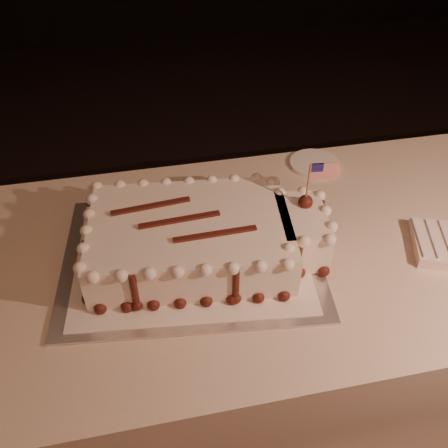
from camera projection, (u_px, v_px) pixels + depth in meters
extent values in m
cube|color=beige|center=(246.00, 341.00, 1.47)|extent=(2.40, 0.80, 0.75)
cube|color=beige|center=(192.00, 257.00, 1.20)|extent=(0.66, 0.53, 0.01)
cube|color=white|center=(191.00, 255.00, 1.20)|extent=(0.59, 0.47, 0.00)
cube|color=white|center=(190.00, 238.00, 1.16)|extent=(0.49, 0.36, 0.11)
cube|color=white|center=(301.00, 232.00, 1.18)|extent=(0.13, 0.19, 0.11)
sphere|color=#551D15|center=(100.00, 308.00, 1.06)|extent=(0.03, 0.03, 0.03)
sphere|color=#551D15|center=(127.00, 306.00, 1.07)|extent=(0.03, 0.03, 0.03)
sphere|color=#551D15|center=(154.00, 304.00, 1.07)|extent=(0.03, 0.03, 0.03)
sphere|color=#551D15|center=(180.00, 303.00, 1.08)|extent=(0.03, 0.03, 0.03)
sphere|color=#551D15|center=(206.00, 301.00, 1.08)|extent=(0.03, 0.03, 0.03)
sphere|color=#551D15|center=(232.00, 299.00, 1.08)|extent=(0.03, 0.03, 0.03)
sphere|color=#551D15|center=(258.00, 297.00, 1.09)|extent=(0.03, 0.03, 0.03)
sphere|color=#551D15|center=(284.00, 295.00, 1.09)|extent=(0.03, 0.03, 0.03)
sphere|color=#551D15|center=(285.00, 280.00, 1.13)|extent=(0.03, 0.03, 0.03)
sphere|color=#551D15|center=(299.00, 272.00, 1.14)|extent=(0.03, 0.03, 0.03)
sphere|color=#551D15|center=(324.00, 271.00, 1.15)|extent=(0.03, 0.03, 0.03)
sphere|color=#551D15|center=(326.00, 257.00, 1.18)|extent=(0.03, 0.03, 0.03)
sphere|color=#551D15|center=(320.00, 241.00, 1.22)|extent=(0.03, 0.03, 0.03)
sphere|color=#551D15|center=(315.00, 226.00, 1.26)|extent=(0.03, 0.03, 0.03)
sphere|color=#551D15|center=(299.00, 222.00, 1.28)|extent=(0.03, 0.03, 0.03)
sphere|color=#551D15|center=(277.00, 223.00, 1.27)|extent=(0.03, 0.03, 0.03)
sphere|color=#551D15|center=(269.00, 213.00, 1.30)|extent=(0.03, 0.03, 0.03)
sphere|color=#551D15|center=(255.00, 208.00, 1.32)|extent=(0.03, 0.03, 0.03)
sphere|color=#551D15|center=(234.00, 209.00, 1.32)|extent=(0.03, 0.03, 0.03)
sphere|color=#551D15|center=(212.00, 210.00, 1.31)|extent=(0.03, 0.03, 0.03)
sphere|color=#551D15|center=(191.00, 212.00, 1.31)|extent=(0.03, 0.03, 0.03)
sphere|color=#551D15|center=(169.00, 213.00, 1.30)|extent=(0.03, 0.03, 0.03)
sphere|color=#551D15|center=(147.00, 214.00, 1.30)|extent=(0.03, 0.03, 0.03)
sphere|color=#551D15|center=(125.00, 215.00, 1.30)|extent=(0.03, 0.03, 0.03)
sphere|color=#551D15|center=(103.00, 217.00, 1.29)|extent=(0.03, 0.03, 0.03)
sphere|color=#551D15|center=(99.00, 230.00, 1.25)|extent=(0.03, 0.03, 0.03)
sphere|color=#551D15|center=(96.00, 245.00, 1.21)|extent=(0.03, 0.03, 0.03)
sphere|color=#551D15|center=(94.00, 262.00, 1.17)|extent=(0.03, 0.03, 0.03)
sphere|color=#551D15|center=(91.00, 280.00, 1.13)|extent=(0.03, 0.03, 0.03)
sphere|color=#551D15|center=(88.00, 299.00, 1.08)|extent=(0.03, 0.03, 0.03)
sphere|color=white|center=(92.00, 277.00, 1.00)|extent=(0.03, 0.03, 0.03)
sphere|color=white|center=(121.00, 276.00, 1.01)|extent=(0.03, 0.03, 0.03)
sphere|color=white|center=(149.00, 274.00, 1.01)|extent=(0.03, 0.03, 0.03)
sphere|color=white|center=(177.00, 272.00, 1.01)|extent=(0.03, 0.03, 0.03)
sphere|color=white|center=(205.00, 270.00, 1.02)|extent=(0.03, 0.03, 0.03)
sphere|color=white|center=(233.00, 268.00, 1.02)|extent=(0.03, 0.03, 0.03)
sphere|color=white|center=(260.00, 266.00, 1.02)|extent=(0.03, 0.03, 0.03)
sphere|color=white|center=(288.00, 265.00, 1.03)|extent=(0.03, 0.03, 0.03)
sphere|color=white|center=(289.00, 249.00, 1.06)|extent=(0.03, 0.03, 0.03)
sphere|color=white|center=(304.00, 242.00, 1.08)|extent=(0.03, 0.03, 0.03)
sphere|color=white|center=(329.00, 240.00, 1.08)|extent=(0.03, 0.03, 0.03)
sphere|color=white|center=(332.00, 227.00, 1.12)|extent=(0.03, 0.03, 0.03)
sphere|color=white|center=(325.00, 211.00, 1.16)|extent=(0.03, 0.03, 0.03)
sphere|color=white|center=(320.00, 196.00, 1.20)|extent=(0.03, 0.03, 0.03)
sphere|color=white|center=(303.00, 192.00, 1.21)|extent=(0.03, 0.03, 0.03)
sphere|color=white|center=(280.00, 193.00, 1.21)|extent=(0.03, 0.03, 0.03)
sphere|color=white|center=(271.00, 183.00, 1.24)|extent=(0.03, 0.03, 0.03)
sphere|color=white|center=(256.00, 178.00, 1.26)|extent=(0.03, 0.03, 0.03)
sphere|color=white|center=(234.00, 180.00, 1.25)|extent=(0.03, 0.03, 0.03)
sphere|color=white|center=(212.00, 181.00, 1.25)|extent=(0.03, 0.03, 0.03)
sphere|color=white|center=(189.00, 182.00, 1.24)|extent=(0.03, 0.03, 0.03)
sphere|color=white|center=(166.00, 183.00, 1.24)|extent=(0.03, 0.03, 0.03)
sphere|color=white|center=(143.00, 184.00, 1.24)|extent=(0.03, 0.03, 0.03)
sphere|color=white|center=(120.00, 186.00, 1.23)|extent=(0.03, 0.03, 0.03)
sphere|color=white|center=(97.00, 187.00, 1.23)|extent=(0.03, 0.03, 0.03)
sphere|color=white|center=(92.00, 200.00, 1.19)|extent=(0.03, 0.03, 0.03)
sphere|color=white|center=(89.00, 215.00, 1.15)|extent=(0.03, 0.03, 0.03)
sphere|color=white|center=(86.00, 231.00, 1.11)|extent=(0.03, 0.03, 0.03)
sphere|color=white|center=(83.00, 249.00, 1.06)|extent=(0.03, 0.03, 0.03)
sphere|color=white|center=(80.00, 268.00, 1.02)|extent=(0.03, 0.03, 0.03)
cylinder|color=#551D15|center=(134.00, 291.00, 1.04)|extent=(0.02, 0.02, 0.10)
sphere|color=#551D15|center=(137.00, 305.00, 1.07)|extent=(0.03, 0.03, 0.03)
cylinder|color=#551D15|center=(236.00, 285.00, 1.05)|extent=(0.02, 0.02, 0.10)
sphere|color=#551D15|center=(236.00, 298.00, 1.08)|extent=(0.03, 0.03, 0.03)
cylinder|color=#551D15|center=(298.00, 258.00, 1.11)|extent=(0.02, 0.02, 0.10)
sphere|color=#551D15|center=(296.00, 272.00, 1.14)|extent=(0.03, 0.03, 0.03)
cylinder|color=#551D15|center=(319.00, 218.00, 1.22)|extent=(0.02, 0.02, 0.10)
sphere|color=#551D15|center=(317.00, 231.00, 1.25)|extent=(0.03, 0.03, 0.03)
cylinder|color=#551D15|center=(268.00, 194.00, 1.29)|extent=(0.02, 0.02, 0.10)
sphere|color=#551D15|center=(267.00, 207.00, 1.32)|extent=(0.03, 0.03, 0.03)
cylinder|color=#551D15|center=(187.00, 198.00, 1.28)|extent=(0.02, 0.02, 0.10)
sphere|color=#551D15|center=(188.00, 211.00, 1.31)|extent=(0.03, 0.03, 0.03)
cylinder|color=#551D15|center=(103.00, 203.00, 1.26)|extent=(0.02, 0.02, 0.10)
sphere|color=#551D15|center=(106.00, 216.00, 1.29)|extent=(0.03, 0.03, 0.03)
cylinder|color=#551D15|center=(89.00, 259.00, 1.11)|extent=(0.02, 0.02, 0.10)
sphere|color=#551D15|center=(92.00, 272.00, 1.14)|extent=(0.03, 0.03, 0.03)
cube|color=#551D15|center=(151.00, 206.00, 1.16)|extent=(0.19, 0.03, 0.01)
cube|color=#551D15|center=(180.00, 220.00, 1.12)|extent=(0.19, 0.02, 0.01)
cube|color=#551D15|center=(215.00, 234.00, 1.09)|extent=(0.19, 0.02, 0.01)
sphere|color=#551D15|center=(305.00, 202.00, 1.16)|extent=(0.03, 0.03, 0.03)
cylinder|color=#AB7B49|center=(307.00, 188.00, 1.14)|extent=(0.00, 0.00, 0.13)
cube|color=red|center=(325.00, 171.00, 1.11)|extent=(0.06, 0.01, 0.04)
cube|color=navy|center=(317.00, 167.00, 1.10)|extent=(0.03, 0.01, 0.02)
cube|color=white|center=(419.00, 237.00, 1.21)|extent=(0.05, 0.13, 0.01)
cube|color=white|center=(433.00, 238.00, 1.21)|extent=(0.05, 0.13, 0.01)
cube|color=white|center=(447.00, 239.00, 1.21)|extent=(0.05, 0.13, 0.01)
cylinder|color=white|center=(315.00, 164.00, 1.50)|extent=(0.15, 0.15, 0.01)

